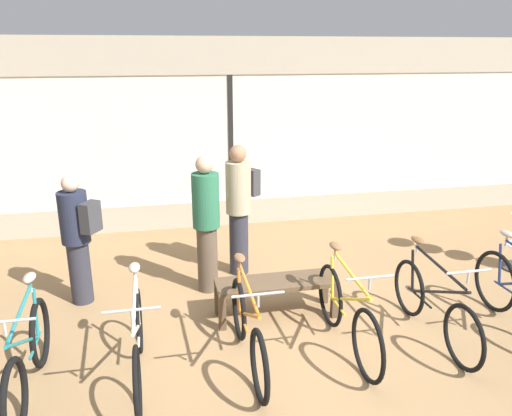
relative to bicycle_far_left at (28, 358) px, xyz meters
The scene contains 11 objects.
ground_plane 2.55m from the bicycle_far_left, ahead, with size 24.00×24.00×0.00m, color #99754C.
shop_back_wall 5.08m from the bicycle_far_left, 59.25° to the left, with size 12.00×0.08×3.20m.
bicycle_far_left is the anchor object (origin of this frame).
bicycle_left 0.95m from the bicycle_far_left, ahead, with size 0.46×1.73×1.02m.
bicycle_center_left 2.00m from the bicycle_far_left, ahead, with size 0.46×1.71×1.02m.
bicycle_center_right 3.05m from the bicycle_far_left, ahead, with size 0.46×1.73×1.03m.
bicycle_right 4.04m from the bicycle_far_left, ahead, with size 0.46×1.74×1.01m.
display_bench 2.67m from the bicycle_far_left, 20.26° to the left, with size 1.40×0.44×0.45m.
customer_near_rack 3.24m from the bicycle_far_left, 43.68° to the left, with size 0.56×0.51×1.81m.
customer_by_window 2.57m from the bicycle_far_left, 44.22° to the left, with size 0.38×0.38×1.78m.
customer_mid_floor 1.83m from the bicycle_far_left, 81.72° to the left, with size 0.56×0.50×1.62m.
Camera 1 is at (-1.32, -4.34, 2.99)m, focal length 35.00 mm.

